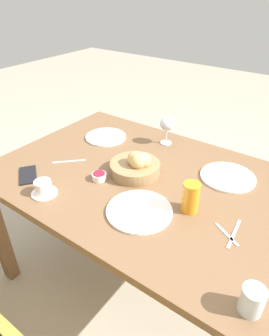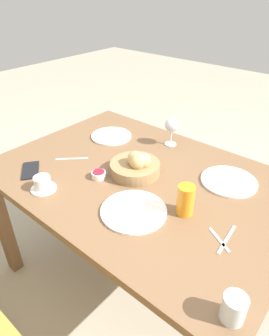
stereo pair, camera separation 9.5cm
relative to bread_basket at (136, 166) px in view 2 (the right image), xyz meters
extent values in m
plane|color=#A89E89|center=(-0.03, 0.00, -0.78)|extent=(10.00, 10.00, 0.00)
cube|color=brown|center=(-0.03, 0.00, -0.06)|extent=(1.38, 0.96, 0.03)
cube|color=brown|center=(0.61, -0.43, -0.43)|extent=(0.06, 0.06, 0.70)
cube|color=brown|center=(0.61, 0.43, -0.43)|extent=(0.06, 0.06, 0.70)
cylinder|color=#99754C|center=(0.01, 0.00, -0.02)|extent=(0.23, 0.23, 0.05)
sphere|color=tan|center=(-0.01, 0.00, 0.03)|extent=(0.06, 0.06, 0.06)
sphere|color=tan|center=(-0.02, 0.01, 0.03)|extent=(0.08, 0.08, 0.08)
sphere|color=tan|center=(-0.03, -0.01, 0.03)|extent=(0.07, 0.07, 0.07)
sphere|color=tan|center=(0.00, 0.00, 0.03)|extent=(0.08, 0.08, 0.08)
cylinder|color=white|center=(-0.36, -0.22, -0.04)|extent=(0.25, 0.25, 0.01)
cylinder|color=white|center=(0.36, -0.20, -0.04)|extent=(0.23, 0.23, 0.01)
cylinder|color=white|center=(-0.17, 0.21, -0.04)|extent=(0.26, 0.26, 0.01)
cylinder|color=orange|center=(-0.32, 0.09, 0.02)|extent=(0.07, 0.07, 0.13)
cylinder|color=silver|center=(-0.65, 0.37, 0.00)|extent=(0.07, 0.07, 0.09)
cylinder|color=silver|center=(0.04, -0.35, -0.04)|extent=(0.06, 0.06, 0.00)
cylinder|color=silver|center=(0.04, -0.35, 0.00)|extent=(0.01, 0.01, 0.07)
sphere|color=silver|center=(0.04, -0.35, 0.07)|extent=(0.08, 0.08, 0.08)
cylinder|color=white|center=(0.23, 0.35, -0.04)|extent=(0.11, 0.11, 0.01)
cylinder|color=white|center=(0.23, 0.35, -0.01)|extent=(0.07, 0.07, 0.06)
cylinder|color=white|center=(0.11, 0.13, -0.03)|extent=(0.07, 0.07, 0.03)
cylinder|color=#A3192D|center=(0.11, 0.13, -0.01)|extent=(0.05, 0.05, 0.00)
cube|color=#B7B7BC|center=(-0.52, 0.11, -0.04)|extent=(0.03, 0.16, 0.00)
cube|color=#B7B7BC|center=(0.34, 0.11, -0.04)|extent=(0.12, 0.12, 0.00)
cube|color=#B7B7BC|center=(-0.49, 0.13, -0.04)|extent=(0.11, 0.07, 0.00)
cube|color=black|center=(0.40, 0.31, -0.04)|extent=(0.16, 0.15, 0.01)
camera|label=1|loc=(-0.68, 0.95, 0.74)|focal=32.00mm
camera|label=2|loc=(-0.76, 0.90, 0.74)|focal=32.00mm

